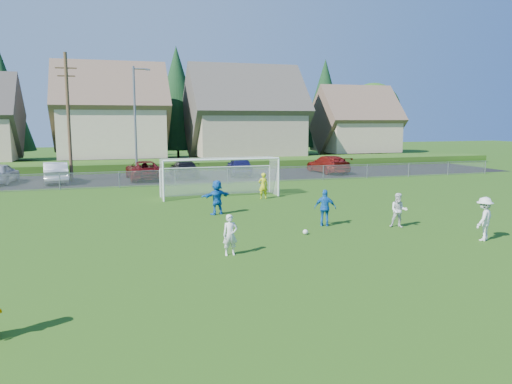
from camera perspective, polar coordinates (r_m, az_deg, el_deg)
ground at (r=17.15m, az=7.93°, el=-8.36°), size 160.00×160.00×0.00m
asphalt_lot at (r=43.23m, az=-7.59°, el=1.75°), size 60.00×60.00×0.00m
grass_embankment at (r=50.56m, az=-9.00°, el=3.12°), size 70.00×6.00×0.80m
soccer_ball at (r=21.54m, az=5.66°, el=-4.57°), size 0.22×0.22×0.22m
player_white_a at (r=18.12m, az=-2.96°, el=-4.92°), size 0.56×0.37×1.50m
player_white_b at (r=23.59m, az=16.00°, el=-2.03°), size 0.96×0.89×1.59m
player_white_c at (r=22.26m, az=24.61°, el=-2.81°), size 1.33×1.15×1.79m
player_blue_a at (r=23.21m, az=7.91°, el=-1.81°), size 1.07×0.81×1.70m
player_blue_b at (r=25.86m, az=-4.49°, el=-0.61°), size 1.75×1.02×1.80m
goalkeeper at (r=30.90m, az=0.83°, el=0.71°), size 0.60×0.40×1.61m
car_a at (r=42.92m, az=-27.23°, el=1.91°), size 2.46×4.87×1.59m
car_b at (r=41.70m, az=-21.91°, el=2.09°), size 2.21×5.06×1.62m
car_c at (r=41.78m, az=-12.67°, el=2.46°), size 2.86×5.70×1.55m
car_d at (r=42.42m, az=-8.21°, el=2.60°), size 2.09×5.05×1.46m
car_e at (r=43.58m, az=-1.91°, el=2.94°), size 2.46×4.97×1.63m
car_g at (r=46.40m, az=8.24°, el=3.16°), size 2.54×5.60×1.59m
soccer_goal at (r=31.87m, az=-4.24°, el=2.41°), size 7.42×1.90×2.50m
chainlink_fence at (r=37.78m, az=-6.23°, el=1.78°), size 52.06×0.06×1.20m
streetlight at (r=40.95m, az=-13.57°, el=8.01°), size 1.38×0.18×9.00m
utility_pole at (r=41.95m, az=-20.65°, el=8.13°), size 1.60×0.26×10.00m
houses_row at (r=58.09m, az=-8.25°, el=10.64°), size 53.90×11.45×13.27m
tree_row at (r=64.15m, az=-9.95°, el=9.99°), size 65.98×12.36×13.80m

